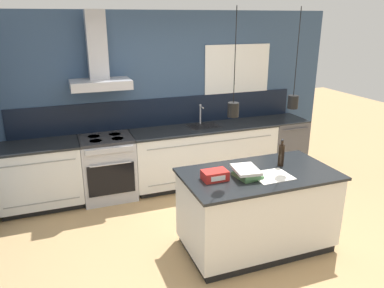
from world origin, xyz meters
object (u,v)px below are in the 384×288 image
object	(u,v)px
oven_range	(108,168)
red_supply_box	(215,175)
dishwasher	(282,144)
book_stack	(247,172)
bottle_on_island	(281,155)

from	to	relation	value
oven_range	red_supply_box	world-z (taller)	red_supply_box
oven_range	dishwasher	world-z (taller)	same
dishwasher	book_stack	world-z (taller)	book_stack
oven_range	bottle_on_island	distance (m)	2.51
dishwasher	book_stack	xyz separation A→B (m)	(-1.74, -1.91, 0.51)
book_stack	bottle_on_island	bearing A→B (deg)	16.82
book_stack	red_supply_box	distance (m)	0.34
oven_range	bottle_on_island	size ratio (longest dim) A/B	2.94
dishwasher	bottle_on_island	bearing A→B (deg)	-124.91
book_stack	red_supply_box	bearing A→B (deg)	170.23
book_stack	dishwasher	bearing A→B (deg)	47.67
oven_range	dishwasher	size ratio (longest dim) A/B	1.00
oven_range	dishwasher	bearing A→B (deg)	0.08
oven_range	bottle_on_island	world-z (taller)	bottle_on_island
oven_range	dishwasher	xyz separation A→B (m)	(2.93, 0.00, -0.00)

